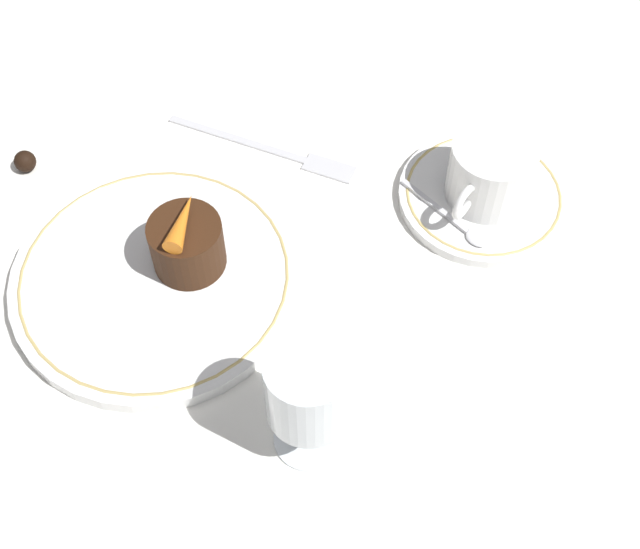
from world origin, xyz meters
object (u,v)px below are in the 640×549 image
coffee_cup (491,170)px  wine_glass (308,392)px  fork (281,152)px  dessert_cake (187,245)px  dinner_plate (155,279)px

coffee_cup → wine_glass: 0.30m
fork → dessert_cake: (0.16, 0.02, 0.04)m
wine_glass → fork: bearing=-138.1°
wine_glass → dessert_cake: bearing=-110.6°
dinner_plate → fork: (-0.19, -0.00, -0.01)m
dessert_cake → coffee_cup: bearing=142.9°
coffee_cup → dessert_cake: size_ratio=1.63×
wine_glass → fork: (-0.23, -0.20, -0.08)m
wine_glass → dessert_cake: (-0.07, -0.18, -0.04)m
dinner_plate → fork: dinner_plate is taller
coffee_cup → wine_glass: size_ratio=0.86×
dinner_plate → wine_glass: 0.21m
coffee_cup → dessert_cake: bearing=-37.1°
coffee_cup → wine_glass: (0.29, 0.01, 0.04)m
dinner_plate → wine_glass: (0.04, 0.20, 0.07)m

